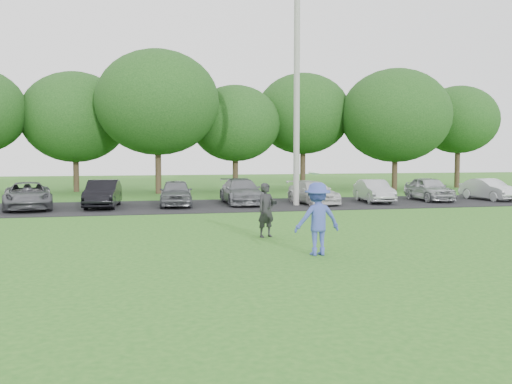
# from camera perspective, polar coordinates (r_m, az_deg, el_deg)

# --- Properties ---
(ground) EXTENTS (100.00, 100.00, 0.00)m
(ground) POSITION_cam_1_polar(r_m,az_deg,el_deg) (14.03, 3.15, -6.28)
(ground) COLOR #26631C
(ground) RESTS_ON ground
(parking_lot) EXTENTS (32.00, 6.50, 0.03)m
(parking_lot) POSITION_cam_1_polar(r_m,az_deg,el_deg) (26.67, -4.47, -1.36)
(parking_lot) COLOR black
(parking_lot) RESTS_ON ground
(utility_pole) EXTENTS (0.28, 0.28, 10.37)m
(utility_pole) POSITION_cam_1_polar(r_m,az_deg,el_deg) (26.75, 4.09, 9.75)
(utility_pole) COLOR gray
(utility_pole) RESTS_ON ground
(frisbee_player) EXTENTS (1.19, 0.74, 2.06)m
(frisbee_player) POSITION_cam_1_polar(r_m,az_deg,el_deg) (13.94, 6.15, -2.68)
(frisbee_player) COLOR #3A49A3
(frisbee_player) RESTS_ON ground
(camera_bystander) EXTENTS (0.69, 0.59, 1.60)m
(camera_bystander) POSITION_cam_1_polar(r_m,az_deg,el_deg) (16.78, 1.03, -1.82)
(camera_bystander) COLOR black
(camera_bystander) RESTS_ON ground
(parked_cars) EXTENTS (30.59, 4.70, 1.23)m
(parked_cars) POSITION_cam_1_polar(r_m,az_deg,el_deg) (26.49, -6.51, -0.12)
(parked_cars) COLOR #52121B
(parked_cars) RESTS_ON parking_lot
(tree_row) EXTENTS (42.39, 9.85, 8.64)m
(tree_row) POSITION_cam_1_polar(r_m,az_deg,el_deg) (36.51, -4.34, 7.77)
(tree_row) COLOR #38281C
(tree_row) RESTS_ON ground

